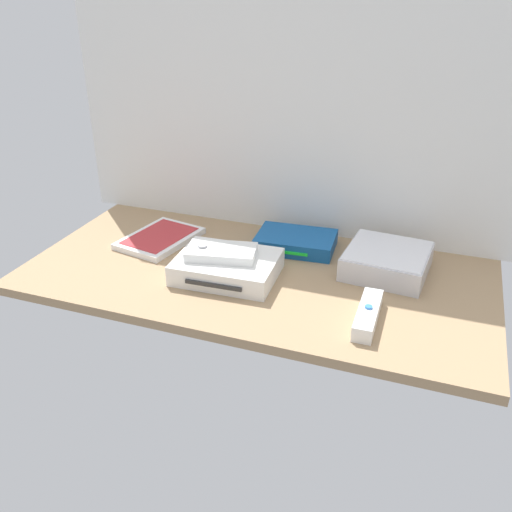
% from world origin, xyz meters
% --- Properties ---
extents(ground_plane, '(1.00, 0.48, 0.02)m').
position_xyz_m(ground_plane, '(0.00, 0.00, -0.01)').
color(ground_plane, '#9E7F5B').
rests_on(ground_plane, ground).
extents(back_wall, '(1.10, 0.01, 0.64)m').
position_xyz_m(back_wall, '(0.00, 0.25, 0.32)').
color(back_wall, white).
rests_on(back_wall, ground).
extents(game_console, '(0.22, 0.17, 0.04)m').
position_xyz_m(game_console, '(-0.05, -0.03, 0.02)').
color(game_console, white).
rests_on(game_console, ground_plane).
extents(mini_computer, '(0.18, 0.18, 0.05)m').
position_xyz_m(mini_computer, '(0.26, 0.10, 0.03)').
color(mini_computer, silver).
rests_on(mini_computer, ground_plane).
extents(game_case, '(0.17, 0.21, 0.02)m').
position_xyz_m(game_case, '(-0.27, 0.07, 0.01)').
color(game_case, white).
rests_on(game_case, ground_plane).
extents(network_router, '(0.19, 0.13, 0.03)m').
position_xyz_m(network_router, '(0.05, 0.14, 0.02)').
color(network_router, '#145193').
rests_on(network_router, ground_plane).
extents(remote_wand, '(0.04, 0.15, 0.03)m').
position_xyz_m(remote_wand, '(0.26, -0.11, 0.02)').
color(remote_wand, white).
rests_on(remote_wand, ground_plane).
extents(remote_classic_pad, '(0.16, 0.11, 0.02)m').
position_xyz_m(remote_classic_pad, '(-0.07, -0.03, 0.05)').
color(remote_classic_pad, white).
rests_on(remote_classic_pad, game_console).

